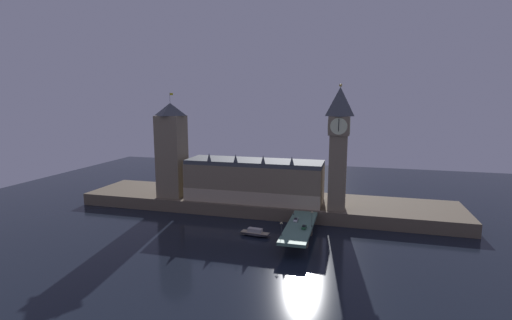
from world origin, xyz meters
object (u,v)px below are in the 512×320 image
(clock_tower, at_px, (339,144))
(street_lamp_mid, at_px, (312,217))
(car_northbound_lead, at_px, (296,220))
(car_southbound_lead, at_px, (304,227))
(boat_upstream, at_px, (255,233))
(victoria_tower, at_px, (172,150))
(pedestrian_far_rail, at_px, (294,213))
(street_lamp_near, at_px, (281,227))

(clock_tower, distance_m, street_lamp_mid, 44.26)
(car_northbound_lead, relative_size, street_lamp_mid, 0.63)
(car_southbound_lead, bearing_deg, clock_tower, 70.27)
(car_northbound_lead, xyz_separation_m, car_southbound_lead, (5.25, -9.35, 0.01))
(boat_upstream, bearing_deg, victoria_tower, 150.39)
(pedestrian_far_rail, height_order, boat_upstream, pedestrian_far_rail)
(pedestrian_far_rail, xyz_separation_m, street_lamp_near, (-0.40, -29.89, 2.87))
(car_southbound_lead, distance_m, boat_upstream, 24.69)
(car_northbound_lead, height_order, street_lamp_near, street_lamp_near)
(clock_tower, relative_size, car_southbound_lead, 14.77)
(pedestrian_far_rail, bearing_deg, street_lamp_near, -90.77)
(street_lamp_near, height_order, street_lamp_mid, street_lamp_mid)
(car_southbound_lead, bearing_deg, victoria_tower, 156.15)
(car_southbound_lead, bearing_deg, boat_upstream, 173.29)
(street_lamp_near, bearing_deg, street_lamp_mid, 52.50)
(clock_tower, bearing_deg, pedestrian_far_rail, -142.09)
(car_northbound_lead, xyz_separation_m, street_lamp_near, (-3.02, -20.45, 3.08))
(victoria_tower, bearing_deg, street_lamp_near, -32.42)
(street_lamp_mid, distance_m, boat_upstream, 28.59)
(clock_tower, distance_m, car_northbound_lead, 45.92)
(car_southbound_lead, relative_size, street_lamp_mid, 0.61)
(clock_tower, distance_m, street_lamp_near, 58.94)
(street_lamp_near, bearing_deg, clock_tower, 65.65)
(boat_upstream, bearing_deg, street_lamp_near, -41.94)
(car_northbound_lead, xyz_separation_m, pedestrian_far_rail, (-2.62, 9.44, 0.21))
(clock_tower, height_order, car_northbound_lead, clock_tower)
(car_northbound_lead, distance_m, boat_upstream, 20.56)
(street_lamp_mid, bearing_deg, car_northbound_lead, 145.29)
(pedestrian_far_rail, xyz_separation_m, boat_upstream, (-15.86, -15.99, -6.38))
(victoria_tower, distance_m, car_northbound_lead, 88.60)
(boat_upstream, bearing_deg, clock_tower, 41.33)
(clock_tower, relative_size, street_lamp_mid, 8.99)
(car_northbound_lead, bearing_deg, clock_tower, 55.02)
(victoria_tower, relative_size, car_southbound_lead, 13.90)
(clock_tower, bearing_deg, street_lamp_near, -114.35)
(street_lamp_mid, height_order, boat_upstream, street_lamp_mid)
(street_lamp_near, height_order, boat_upstream, street_lamp_near)
(clock_tower, height_order, street_lamp_mid, clock_tower)
(clock_tower, relative_size, victoria_tower, 1.06)
(street_lamp_near, relative_size, street_lamp_mid, 0.82)
(car_southbound_lead, relative_size, street_lamp_near, 0.74)
(car_southbound_lead, height_order, street_lamp_near, street_lamp_near)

